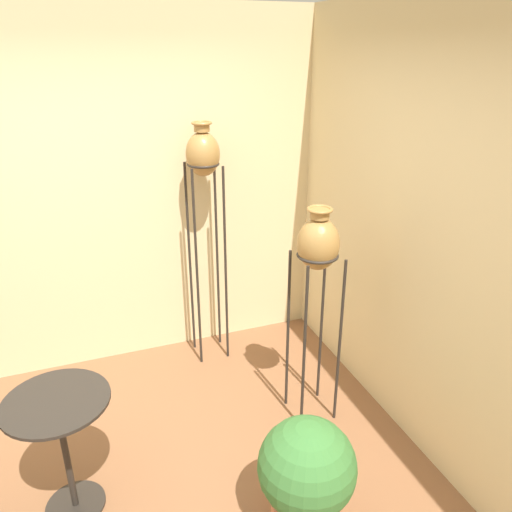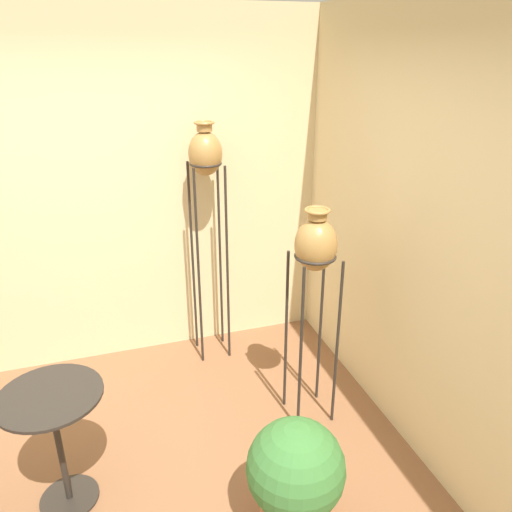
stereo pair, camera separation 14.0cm
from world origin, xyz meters
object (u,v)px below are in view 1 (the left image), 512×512
Objects in this scene: vase_stand_tall at (203,166)px; potted_plant at (306,477)px; vase_stand_medium at (318,250)px; side_table at (61,431)px.

vase_stand_tall is 2.73× the size of potted_plant.
vase_stand_medium is 1.29m from potted_plant.
vase_stand_tall is 2.18m from potted_plant.
vase_stand_medium is 2.16× the size of potted_plant.
vase_stand_tall is 1.26× the size of vase_stand_medium.
side_table is (-1.60, -0.26, -0.70)m from vase_stand_medium.
side_table is 1.06× the size of potted_plant.
vase_stand_tall is 2.58× the size of side_table.
vase_stand_medium is at bearing 61.90° from potted_plant.
side_table is (-1.14, -1.22, -1.05)m from vase_stand_tall.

